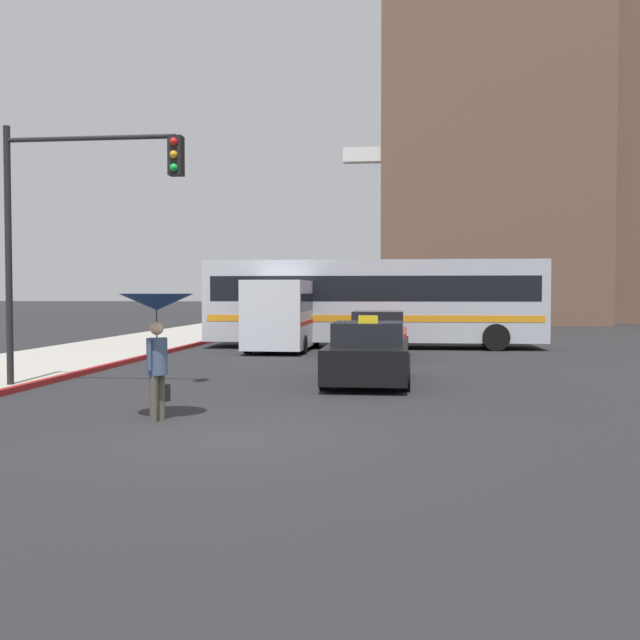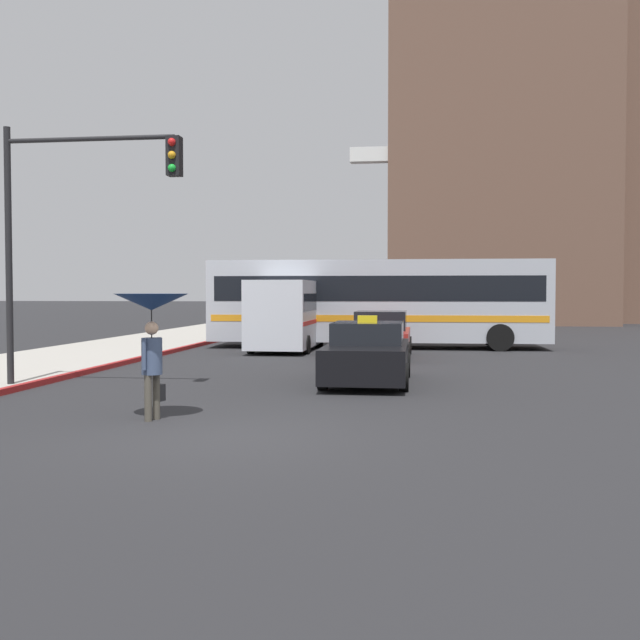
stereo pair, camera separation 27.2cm
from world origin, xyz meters
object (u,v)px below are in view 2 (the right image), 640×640
Objects in this scene: city_bus at (377,299)px; monument_cross at (402,191)px; ambulance_van at (287,312)px; traffic_light at (77,206)px; pedestrian_with_umbrella at (152,316)px; sedan_red at (381,336)px; taxi at (368,355)px.

city_bus is 20.48m from monument_cross.
ambulance_van is 11.99m from traffic_light.
city_bus is at bearing 6.18° from pedestrian_with_umbrella.
city_bus reaches higher than pedestrian_with_umbrella.
monument_cross is (0.11, 23.53, 7.73)m from sedan_red.
taxi is at bearing 90.35° from sedan_red.
ambulance_van is (-3.51, 9.25, 0.72)m from taxi.
ambulance_van is 0.37× the size of monument_cross.
sedan_red is 12.58m from pedestrian_with_umbrella.
ambulance_van reaches higher than taxi.
sedan_red is 0.80× the size of traffic_light.
traffic_light is at bearing 56.61° from pedestrian_with_umbrella.
sedan_red is at bearing 3.59° from city_bus.
city_bus reaches higher than ambulance_van.
sedan_red is 24.77m from monument_cross.
ambulance_van is at bearing -99.67° from monument_cross.
pedestrian_with_umbrella is at bearing -10.69° from city_bus.
taxi is 7.08m from traffic_light.
taxi is 2.06× the size of pedestrian_with_umbrella.
traffic_light is 0.37× the size of monument_cross.
monument_cross reaches higher than traffic_light.
monument_cross is at bearing -90.12° from taxi.
ambulance_van is at bearing -63.79° from city_bus.
pedestrian_with_umbrella is at bearing -95.10° from monument_cross.
ambulance_van is 3.55m from city_bus.
monument_cross is at bearing -90.26° from sedan_red.
pedestrian_with_umbrella is (0.40, -14.68, 0.33)m from ambulance_van.
traffic_light is at bearing -100.39° from monument_cross.
taxi is 0.95× the size of sedan_red.
monument_cross is (3.58, 21.00, 7.03)m from ambulance_van.
monument_cross is at bearing 10.59° from pedestrian_with_umbrella.
taxi is 6.35m from pedestrian_with_umbrella.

